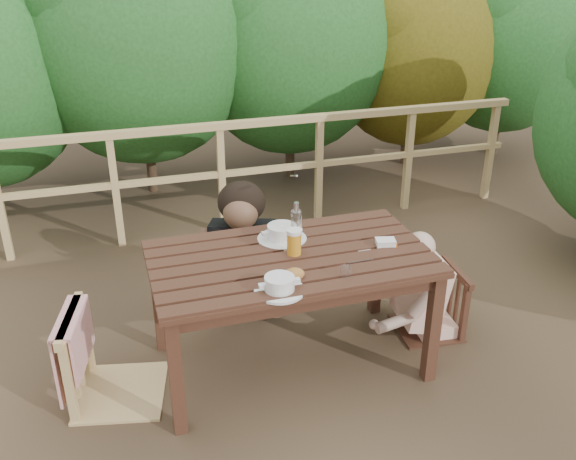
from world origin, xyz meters
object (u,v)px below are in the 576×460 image
object	(u,v)px
diner_right	(439,250)
soup_near	(279,284)
chair_right	(432,275)
bottle	(296,224)
butter_tub	(385,243)
chair_far	(246,245)
bread_roll	(294,274)
woman	(244,203)
beer_glass	(294,243)
chair_left	(111,319)
tumbler	(346,272)
soup_far	(282,233)
table	(290,312)

from	to	relation	value
diner_right	soup_near	distance (m)	1.28
chair_right	diner_right	size ratio (longest dim) A/B	0.69
diner_right	bottle	world-z (taller)	diner_right
bottle	butter_tub	size ratio (longest dim) A/B	2.36
chair_far	bread_roll	world-z (taller)	same
woman	soup_near	distance (m)	1.26
woman	butter_tub	size ratio (longest dim) A/B	12.47
chair_right	bottle	xyz separation A→B (m)	(-0.91, 0.07, 0.47)
bread_roll	beer_glass	distance (m)	0.28
chair_left	butter_tub	bearing A→B (deg)	-79.60
chair_far	tumbler	size ratio (longest dim) A/B	11.78
woman	soup_far	xyz separation A→B (m)	(0.07, -0.68, 0.07)
bottle	soup_near	bearing A→B (deg)	-116.94
soup_near	chair_far	bearing A→B (deg)	84.69
chair_left	soup_far	xyz separation A→B (m)	(1.05, 0.21, 0.28)
chair_right	soup_near	size ratio (longest dim) A/B	3.13
woman	diner_right	world-z (taller)	woman
bottle	diner_right	bearing A→B (deg)	-4.32
diner_right	tumbler	world-z (taller)	diner_right
beer_glass	bread_roll	bearing A→B (deg)	-107.82
table	chair_right	size ratio (longest dim) A/B	1.93
soup_far	diner_right	bearing A→B (deg)	-8.45
beer_glass	tumbler	size ratio (longest dim) A/B	2.43
diner_right	tumbler	bearing A→B (deg)	121.14
soup_far	woman	bearing A→B (deg)	96.03
chair_far	chair_right	world-z (taller)	chair_right
soup_far	tumbler	world-z (taller)	soup_far
diner_right	soup_near	world-z (taller)	diner_right
tumbler	bread_roll	bearing A→B (deg)	167.72
chair_far	tumbler	bearing A→B (deg)	-58.14
soup_far	bread_roll	distance (m)	0.49
chair_far	tumbler	world-z (taller)	same
chair_far	tumbler	distance (m)	1.29
chair_far	diner_right	world-z (taller)	diner_right
butter_tub	woman	bearing A→B (deg)	137.49
woman	beer_glass	bearing A→B (deg)	114.20
chair_far	table	bearing A→B (deg)	-67.22
table	bread_roll	size ratio (longest dim) A/B	13.78
table	chair_far	size ratio (longest dim) A/B	1.98
table	soup_far	world-z (taller)	soup_far
diner_right	table	bearing A→B (deg)	99.50
diner_right	soup_far	world-z (taller)	diner_right
table	bread_roll	bearing A→B (deg)	-103.54
chair_left	beer_glass	distance (m)	1.10
chair_right	bottle	world-z (taller)	bottle
chair_left	diner_right	xyz separation A→B (m)	(2.06, 0.06, 0.09)
butter_tub	soup_far	bearing A→B (deg)	168.28
chair_right	woman	size ratio (longest dim) A/B	0.58
diner_right	soup_near	bearing A→B (deg)	114.98
woman	butter_tub	bearing A→B (deg)	143.01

